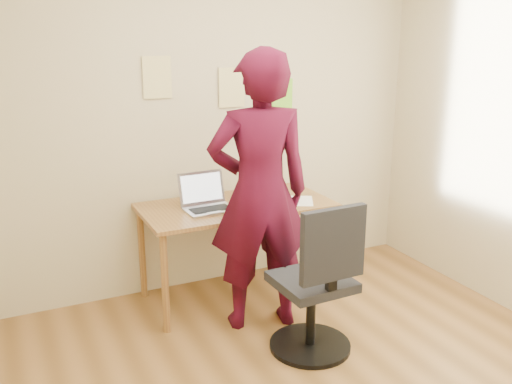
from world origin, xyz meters
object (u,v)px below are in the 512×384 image
phone (267,209)px  person (259,193)px  laptop (207,202)px  desk (236,215)px  office_chair (317,291)px

phone → person: 0.35m
laptop → person: 0.50m
desk → laptop: bearing=-176.3°
phone → person: (-0.17, -0.24, 0.20)m
laptop → office_chair: office_chair is taller
phone → office_chair: (-0.02, -0.75, -0.31)m
phone → laptop: bearing=142.4°
laptop → phone: (0.38, -0.19, -0.05)m
laptop → person: (0.21, -0.43, 0.15)m
desk → phone: 0.27m
desk → office_chair: office_chair is taller
laptop → phone: 0.43m
person → laptop: bearing=-51.7°
phone → person: bearing=-137.2°
desk → person: (-0.02, -0.45, 0.29)m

